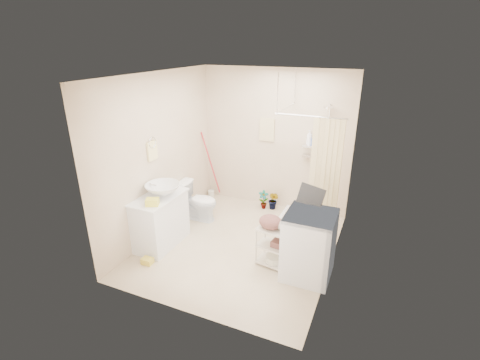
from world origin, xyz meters
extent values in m
plane|color=beige|center=(0.00, 0.00, 0.00)|extent=(3.20, 3.20, 0.00)
cube|color=silver|center=(0.00, 0.00, 2.60)|extent=(2.80, 3.20, 0.04)
cube|color=beige|center=(0.00, 1.60, 1.30)|extent=(2.80, 0.04, 2.60)
cube|color=beige|center=(0.00, -1.60, 1.30)|extent=(2.80, 0.04, 2.60)
cube|color=beige|center=(-1.40, 0.00, 1.30)|extent=(0.04, 3.20, 2.60)
cube|color=beige|center=(1.40, 0.00, 1.30)|extent=(0.04, 3.20, 2.60)
cube|color=silver|center=(-1.16, -0.45, 0.41)|extent=(0.53, 0.94, 0.82)
imported|color=silver|center=(-1.11, -0.38, 0.92)|extent=(0.66, 0.66, 0.18)
cube|color=yellow|center=(-1.05, -0.73, 0.87)|extent=(0.22, 0.20, 0.10)
cube|color=gold|center=(-1.04, -0.99, 0.06)|extent=(0.23, 0.18, 0.12)
imported|color=white|center=(-1.04, 0.52, 0.35)|extent=(0.70, 0.41, 0.70)
imported|color=brown|center=(-0.11, 1.37, 0.18)|extent=(0.22, 0.18, 0.37)
imported|color=brown|center=(0.08, 1.42, 0.18)|extent=(0.25, 0.23, 0.36)
cube|color=beige|center=(-0.15, 1.58, 1.50)|extent=(0.28, 0.03, 0.42)
imported|color=white|center=(0.65, 1.53, 1.45)|extent=(0.13, 0.13, 0.26)
imported|color=#3D559A|center=(0.74, 1.51, 1.42)|extent=(0.11, 0.11, 0.19)
cube|color=silver|center=(1.14, -0.30, 0.47)|extent=(0.64, 0.67, 0.93)
camera|label=1|loc=(1.88, -4.34, 3.02)|focal=26.00mm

